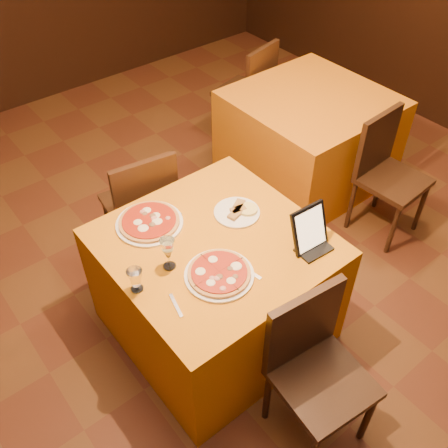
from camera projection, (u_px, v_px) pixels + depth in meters
floor at (244, 322)px, 3.18m from camera, size 6.00×7.00×0.01m
main_table at (215, 287)px, 2.90m from camera, size 1.10×1.10×0.75m
side_table at (307, 139)px, 4.03m from camera, size 1.10×1.10×0.75m
chair_main_near at (323, 382)px, 2.37m from camera, size 0.52×0.52×0.91m
chair_main_far at (138, 203)px, 3.32m from camera, size 0.53×0.53×0.91m
chair_side_near at (393, 180)px, 3.50m from camera, size 0.48×0.48×0.91m
chair_side_far at (243, 91)px, 4.43m from camera, size 0.50×0.50×0.91m
pizza_near at (219, 274)px, 2.46m from camera, size 0.35×0.35×0.03m
pizza_far at (149, 222)px, 2.73m from camera, size 0.37×0.37×0.03m
cutlet_dish at (237, 212)px, 2.80m from camera, size 0.26×0.26×0.03m
wine_glass at (168, 253)px, 2.45m from camera, size 0.11×0.11×0.19m
water_glass at (136, 280)px, 2.36m from camera, size 0.06×0.06×0.13m
tablet at (309, 228)px, 2.54m from camera, size 0.22×0.11×0.24m
knife at (243, 267)px, 2.51m from camera, size 0.06×0.23×0.01m
fork_near at (176, 305)px, 2.33m from camera, size 0.05×0.15×0.01m
fork_far at (169, 211)px, 2.82m from camera, size 0.09×0.15×0.01m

